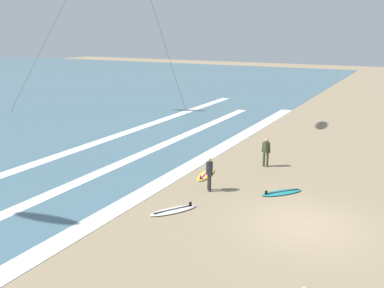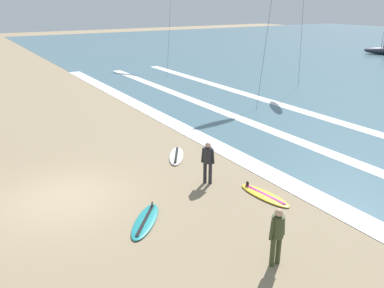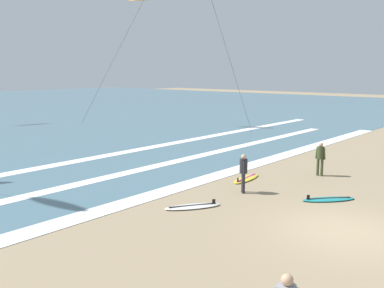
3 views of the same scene
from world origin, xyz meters
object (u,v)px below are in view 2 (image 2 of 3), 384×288
surfer_left_near (277,232)px  surfboard_foreground_flat (265,195)px  surfboard_left_pile (145,221)px  surfer_mid_group (208,159)px  surfboard_right_spare (176,156)px

surfer_left_near → surfboard_foreground_flat: size_ratio=0.74×
surfboard_foreground_flat → surfboard_left_pile: same height
surfer_mid_group → surfer_left_near: (4.77, -1.15, 0.00)m
surfboard_foreground_flat → surfboard_left_pile: size_ratio=1.09×
surfboard_foreground_flat → surfboard_left_pile: bearing=-98.9°
surfboard_left_pile → surfboard_foreground_flat: bearing=81.1°
surfer_mid_group → surfboard_left_pile: 3.46m
surfer_mid_group → surfboard_right_spare: (-2.84, 0.30, -0.91)m
surfer_left_near → surfboard_left_pile: 4.14m
surfer_left_near → surfboard_left_pile: size_ratio=0.81×
surfer_mid_group → surfboard_right_spare: size_ratio=0.76×
surfboard_right_spare → surfboard_foreground_flat: bearing=9.5°
surfer_mid_group → surfboard_foreground_flat: surfer_mid_group is taller
surfer_left_near → surfboard_left_pile: surfer_left_near is taller
surfer_left_near → surfboard_right_spare: 7.80m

